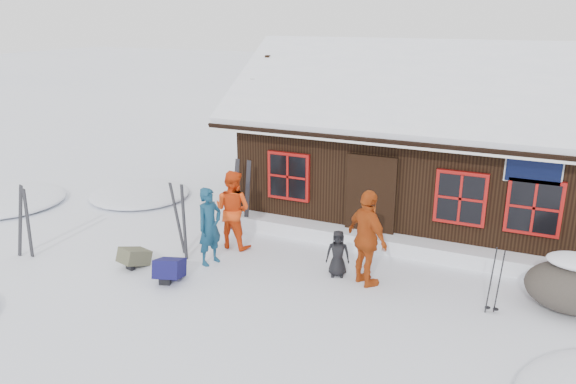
% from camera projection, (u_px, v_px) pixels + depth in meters
% --- Properties ---
extents(ground, '(120.00, 120.00, 0.00)m').
position_uv_depth(ground, '(288.00, 280.00, 10.97)').
color(ground, white).
rests_on(ground, ground).
extents(mountain_hut, '(8.90, 6.09, 4.42)m').
position_uv_depth(mountain_hut, '(423.00, 154.00, 14.21)').
color(mountain_hut, black).
rests_on(mountain_hut, ground).
extents(snow_drift, '(7.60, 0.60, 0.35)m').
position_uv_depth(snow_drift, '(393.00, 244.00, 12.27)').
color(snow_drift, white).
rests_on(snow_drift, ground).
extents(snow_mounds, '(20.60, 13.20, 0.48)m').
position_uv_depth(snow_mounds, '(395.00, 259.00, 11.93)').
color(snow_mounds, white).
rests_on(snow_mounds, ground).
extents(skier_teal, '(0.54, 0.68, 1.64)m').
position_uv_depth(skier_teal, '(210.00, 226.00, 11.49)').
color(skier_teal, navy).
rests_on(skier_teal, ground).
extents(skier_orange_left, '(0.89, 0.71, 1.76)m').
position_uv_depth(skier_orange_left, '(233.00, 209.00, 12.31)').
color(skier_orange_left, '#E44110').
rests_on(skier_orange_left, ground).
extents(skier_orange_right, '(1.16, 1.03, 1.89)m').
position_uv_depth(skier_orange_right, '(367.00, 239.00, 10.54)').
color(skier_orange_right, '#AA4011').
rests_on(skier_orange_right, ground).
extents(skier_crouched, '(0.53, 0.43, 0.95)m').
position_uv_depth(skier_crouched, '(338.00, 253.00, 11.04)').
color(skier_crouched, black).
rests_on(skier_crouched, ground).
extents(boulder, '(1.61, 1.21, 0.94)m').
position_uv_depth(boulder, '(574.00, 286.00, 9.72)').
color(boulder, '#433D36').
rests_on(boulder, ground).
extents(ski_pair_left, '(0.61, 0.20, 1.66)m').
position_uv_depth(ski_pair_left, '(24.00, 223.00, 11.77)').
color(ski_pair_left, black).
rests_on(ski_pair_left, ground).
extents(ski_pair_mid, '(0.56, 0.28, 1.63)m').
position_uv_depth(ski_pair_mid, '(181.00, 221.00, 11.92)').
color(ski_pair_mid, black).
rests_on(ski_pair_mid, ground).
extents(ski_pair_right, '(0.53, 0.19, 1.80)m').
position_uv_depth(ski_pair_right, '(241.00, 196.00, 13.29)').
color(ski_pair_right, black).
rests_on(ski_pair_right, ground).
extents(ski_poles, '(0.22, 0.11, 1.25)m').
position_uv_depth(ski_poles, '(495.00, 282.00, 9.62)').
color(ski_poles, black).
rests_on(ski_poles, ground).
extents(backpack_blue, '(0.67, 0.77, 0.35)m').
position_uv_depth(backpack_blue, '(170.00, 272.00, 10.91)').
color(backpack_blue, '#111046').
rests_on(backpack_blue, ground).
extents(backpack_olive, '(0.55, 0.65, 0.31)m').
position_uv_depth(backpack_olive, '(135.00, 260.00, 11.52)').
color(backpack_olive, '#4E4E38').
rests_on(backpack_olive, ground).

